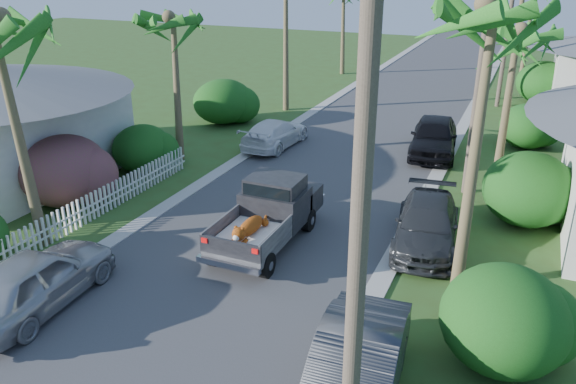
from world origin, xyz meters
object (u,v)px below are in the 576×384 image
at_px(utility_pole_a, 357,272).
at_px(palm_r_a, 495,7).
at_px(parked_car_rf, 434,137).
at_px(utility_pole_b, 480,74).
at_px(palm_r_b, 518,31).
at_px(utility_pole_d, 520,9).
at_px(parked_car_rm, 427,225).
at_px(pickup_truck, 272,210).
at_px(parked_car_ln, 35,280).
at_px(palm_l_b, 171,18).
at_px(parked_car_rn, 354,375).
at_px(utility_pole_c, 508,29).
at_px(parked_car_lf, 275,134).

bearing_deg(utility_pole_a, palm_r_a, 85.00).
bearing_deg(parked_car_rf, utility_pole_a, -90.50).
bearing_deg(utility_pole_b, palm_r_b, 63.43).
xyz_separation_m(parked_car_rf, utility_pole_b, (2.00, -4.14, 3.75)).
height_order(utility_pole_b, utility_pole_d, same).
distance_m(parked_car_rm, utility_pole_a, 10.80).
bearing_deg(pickup_truck, palm_r_a, -4.12).
bearing_deg(parked_car_ln, utility_pole_b, -129.72).
bearing_deg(palm_l_b, parked_car_rf, 26.28).
height_order(pickup_truck, parked_car_ln, pickup_truck).
distance_m(palm_r_b, utility_pole_d, 28.05).
height_order(pickup_truck, palm_l_b, palm_l_b).
xyz_separation_m(parked_car_rm, utility_pole_b, (0.60, 4.95, 3.92)).
height_order(parked_car_rn, palm_r_a, palm_r_a).
height_order(parked_car_rn, utility_pole_b, utility_pole_b).
distance_m(palm_l_b, utility_pole_c, 20.30).
bearing_deg(parked_car_rn, utility_pole_a, -81.21).
distance_m(palm_r_b, utility_pole_c, 13.11).
relative_size(utility_pole_a, utility_pole_b, 1.00).
height_order(parked_car_ln, utility_pole_a, utility_pole_a).
relative_size(parked_car_rm, utility_pole_b, 0.52).
bearing_deg(palm_r_b, palm_r_a, -91.91).
bearing_deg(parked_car_rf, palm_l_b, -160.19).
xyz_separation_m(parked_car_rn, palm_r_a, (1.30, 5.63, 6.63)).
xyz_separation_m(palm_r_a, utility_pole_b, (-0.70, 7.00, -2.82)).
distance_m(palm_l_b, utility_pole_b, 12.54).
relative_size(parked_car_ln, palm_l_b, 0.64).
relative_size(pickup_truck, palm_r_a, 0.59).
relative_size(utility_pole_c, utility_pole_d, 1.00).
bearing_deg(utility_pole_b, palm_l_b, -175.39).
relative_size(palm_r_b, utility_pole_d, 0.80).
height_order(parked_car_rn, utility_pole_a, utility_pole_a).
distance_m(pickup_truck, utility_pole_a, 10.56).
bearing_deg(palm_r_b, utility_pole_c, 94.40).
distance_m(parked_car_ln, utility_pole_c, 29.26).
height_order(parked_car_rn, utility_pole_c, utility_pole_c).
bearing_deg(utility_pole_a, parked_car_rm, 93.42).
bearing_deg(parked_car_lf, parked_car_rf, -162.63).
relative_size(pickup_truck, parked_car_rf, 1.02).
bearing_deg(utility_pole_d, parked_car_rm, -90.98).
height_order(parked_car_rn, palm_l_b, palm_l_b).
distance_m(parked_car_lf, palm_r_a, 15.14).
height_order(pickup_truck, parked_car_rm, pickup_truck).
height_order(palm_l_b, utility_pole_b, utility_pole_b).
distance_m(pickup_truck, parked_car_rn, 7.64).
bearing_deg(palm_l_b, parked_car_ln, -74.48).
xyz_separation_m(utility_pole_b, utility_pole_d, (0.00, 30.00, 0.00)).
xyz_separation_m(parked_car_rf, palm_r_b, (3.00, -2.14, 5.10)).
bearing_deg(utility_pole_a, parked_car_rf, 95.97).
bearing_deg(utility_pole_b, utility_pole_c, 90.00).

